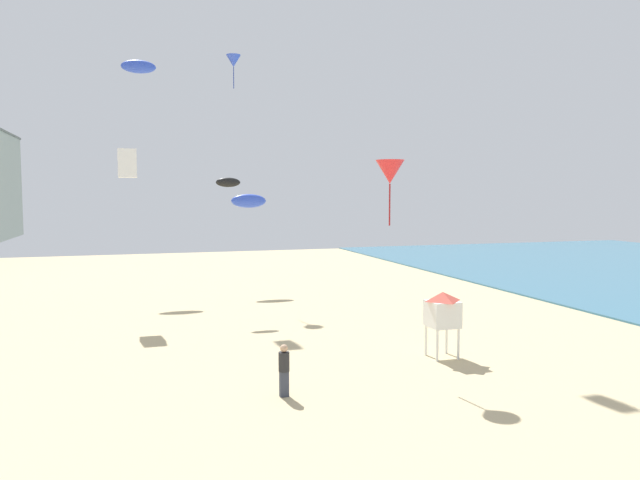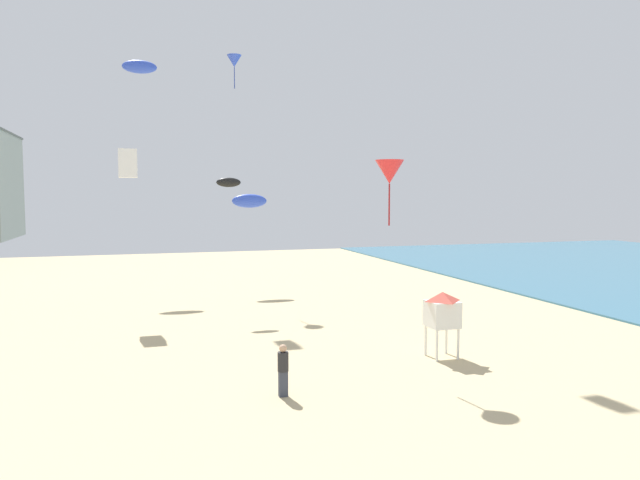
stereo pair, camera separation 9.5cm
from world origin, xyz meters
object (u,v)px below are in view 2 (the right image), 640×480
(kite_blue_delta, at_px, (234,61))
(kite_red_delta, at_px, (389,172))
(kite_flyer, at_px, (283,367))
(kite_blue_parafoil, at_px, (139,67))
(kite_white_box, at_px, (128,163))
(kite_black_parafoil, at_px, (229,182))
(kite_blue_parafoil_2, at_px, (249,201))
(lifeguard_stand, at_px, (442,310))

(kite_blue_delta, xyz_separation_m, kite_red_delta, (2.66, -18.39, -7.69))
(kite_flyer, height_order, kite_red_delta, kite_red_delta)
(kite_blue_delta, distance_m, kite_red_delta, 20.11)
(kite_red_delta, relative_size, kite_blue_parafoil, 1.01)
(kite_blue_delta, distance_m, kite_white_box, 11.30)
(kite_black_parafoil, height_order, kite_blue_parafoil_2, kite_black_parafoil)
(kite_black_parafoil, relative_size, kite_white_box, 0.90)
(kite_white_box, relative_size, kite_blue_parafoil_2, 0.63)
(kite_flyer, bearing_deg, kite_red_delta, -20.65)
(kite_black_parafoil, height_order, kite_white_box, kite_white_box)
(lifeguard_stand, relative_size, kite_white_box, 1.76)
(kite_blue_delta, relative_size, kite_red_delta, 0.89)
(lifeguard_stand, xyz_separation_m, kite_red_delta, (-2.35, -0.23, 5.24))
(lifeguard_stand, distance_m, kite_blue_parafoil_2, 19.17)
(kite_white_box, distance_m, kite_blue_parafoil_2, 9.93)
(kite_blue_delta, bearing_deg, kite_red_delta, -81.77)
(kite_red_delta, xyz_separation_m, kite_blue_parafoil_2, (-1.74, 18.52, -1.19))
(kite_black_parafoil, distance_m, kite_blue_parafoil, 15.17)
(lifeguard_stand, distance_m, kite_black_parafoil, 14.17)
(kite_flyer, relative_size, kite_red_delta, 0.69)
(kite_blue_delta, bearing_deg, kite_flyer, -95.16)
(lifeguard_stand, relative_size, kite_blue_parafoil_2, 1.11)
(kite_white_box, bearing_deg, kite_blue_parafoil, 86.27)
(kite_red_delta, height_order, kite_blue_parafoil_2, kite_red_delta)
(lifeguard_stand, bearing_deg, kite_blue_parafoil, 94.55)
(kite_red_delta, xyz_separation_m, kite_blue_parafoil, (-8.41, 23.77, 8.08))
(kite_blue_parafoil, height_order, kite_blue_parafoil_2, kite_blue_parafoil)
(kite_red_delta, distance_m, kite_blue_parafoil_2, 18.64)
(kite_black_parafoil, xyz_separation_m, kite_blue_delta, (1.42, 6.61, 7.83))
(kite_white_box, bearing_deg, kite_flyer, -72.25)
(kite_flyer, distance_m, lifeguard_stand, 7.37)
(kite_flyer, height_order, kite_white_box, kite_white_box)
(lifeguard_stand, relative_size, kite_black_parafoil, 1.96)
(kite_black_parafoil, xyz_separation_m, kite_blue_parafoil, (-4.32, 11.99, 8.22))
(kite_black_parafoil, relative_size, kite_red_delta, 0.55)
(kite_flyer, relative_size, kite_white_box, 1.13)
(kite_black_parafoil, height_order, kite_blue_delta, kite_blue_delta)
(kite_red_delta, bearing_deg, kite_black_parafoil, 109.11)
(kite_blue_delta, distance_m, kite_blue_parafoil, 7.88)
(lifeguard_stand, height_order, kite_black_parafoil, kite_black_parafoil)
(lifeguard_stand, height_order, kite_blue_delta, kite_blue_delta)
(kite_red_delta, relative_size, kite_blue_parafoil_2, 1.03)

